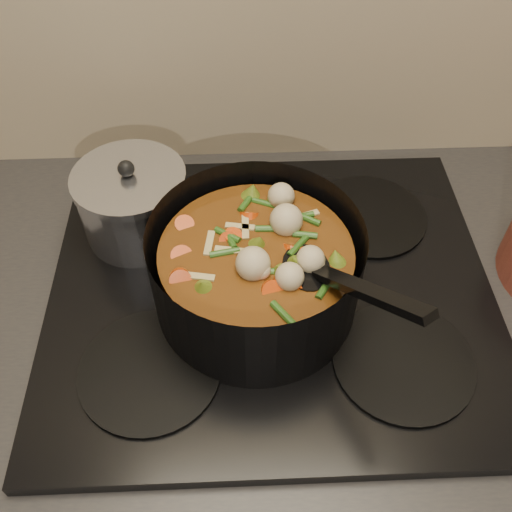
{
  "coord_description": "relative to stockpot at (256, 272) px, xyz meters",
  "views": [
    {
      "loc": [
        -0.04,
        1.44,
        1.57
      ],
      "look_at": [
        -0.02,
        1.91,
        1.02
      ],
      "focal_mm": 40.0,
      "sensor_mm": 36.0,
      "label": 1
    }
  ],
  "objects": [
    {
      "name": "stovetop",
      "position": [
        0.02,
        0.03,
        -0.07
      ],
      "size": [
        0.62,
        0.54,
        0.03
      ],
      "color": "black",
      "rests_on": "counter"
    },
    {
      "name": "saucepan",
      "position": [
        -0.17,
        0.14,
        -0.01
      ],
      "size": [
        0.16,
        0.16,
        0.13
      ],
      "rotation": [
        0.0,
        0.0,
        0.12
      ],
      "color": "silver",
      "rests_on": "stovetop"
    },
    {
      "name": "counter",
      "position": [
        0.02,
        0.03,
        -0.54
      ],
      "size": [
        2.64,
        0.64,
        0.91
      ],
      "color": "brown",
      "rests_on": "ground"
    },
    {
      "name": "stockpot",
      "position": [
        0.0,
        0.0,
        0.0
      ],
      "size": [
        0.35,
        0.35,
        0.2
      ],
      "rotation": [
        0.0,
        0.0,
        0.37
      ],
      "color": "black",
      "rests_on": "stovetop"
    }
  ]
}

